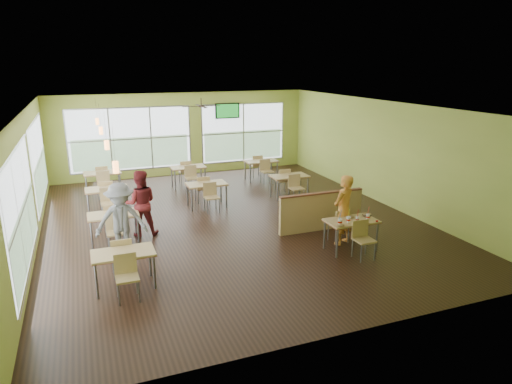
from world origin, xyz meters
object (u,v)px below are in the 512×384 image
food_basket (367,215)px  man_plaid (343,210)px  main_table (351,225)px  half_wall_divider (321,211)px

food_basket → man_plaid: bearing=148.0°
main_table → food_basket: size_ratio=6.64×
half_wall_divider → food_basket: size_ratio=10.49×
man_plaid → food_basket: (0.47, -0.30, -0.09)m
main_table → man_plaid: man_plaid is taller
main_table → food_basket: main_table is taller
half_wall_divider → man_plaid: man_plaid is taller
half_wall_divider → man_plaid: bearing=-88.4°
main_table → half_wall_divider: bearing=90.0°
half_wall_divider → man_plaid: size_ratio=1.38×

